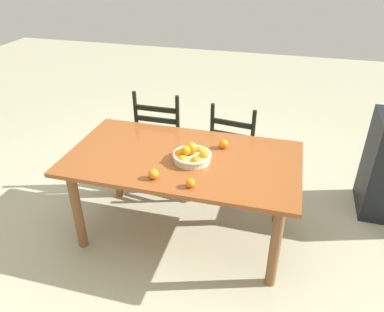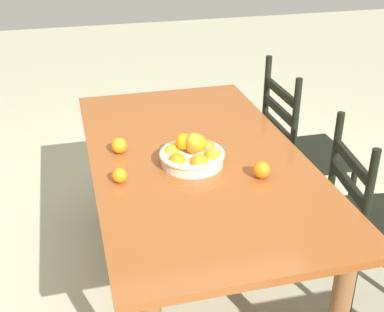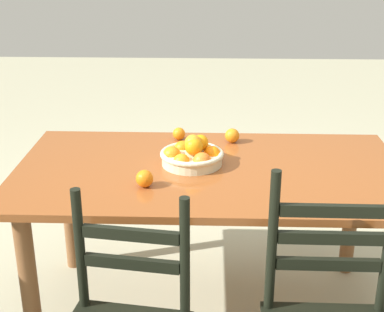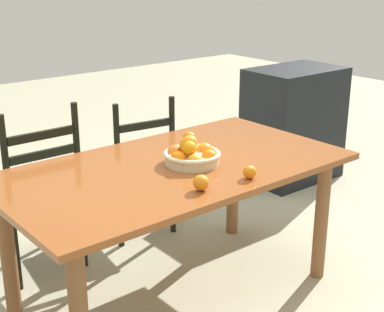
% 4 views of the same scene
% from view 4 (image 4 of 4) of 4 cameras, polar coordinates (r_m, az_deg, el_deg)
% --- Properties ---
extents(ground_plane, '(12.00, 12.00, 0.00)m').
position_cam_4_polar(ground_plane, '(3.12, -1.67, -13.91)').
color(ground_plane, '#AEAB8C').
extents(dining_table, '(1.74, 0.95, 0.75)m').
position_cam_4_polar(dining_table, '(2.82, -1.79, -2.89)').
color(dining_table, brown).
rests_on(dining_table, ground).
extents(chair_near_window, '(0.49, 0.49, 0.92)m').
position_cam_4_polar(chair_near_window, '(3.65, -5.70, -1.25)').
color(chair_near_window, black).
rests_on(chair_near_window, ground).
extents(chair_by_cabinet, '(0.46, 0.46, 0.99)m').
position_cam_4_polar(chair_by_cabinet, '(3.29, -15.60, -3.76)').
color(chair_by_cabinet, black).
rests_on(chair_by_cabinet, ground).
extents(cabinet, '(0.76, 0.51, 0.91)m').
position_cam_4_polar(cabinet, '(4.63, 10.25, 3.18)').
color(cabinet, black).
rests_on(cabinet, ground).
extents(fruit_bowl, '(0.29, 0.29, 0.14)m').
position_cam_4_polar(fruit_bowl, '(2.79, -0.07, 0.13)').
color(fruit_bowl, beige).
rests_on(fruit_bowl, dining_table).
extents(orange_loose_0, '(0.06, 0.06, 0.06)m').
position_cam_4_polar(orange_loose_0, '(2.62, 5.86, -1.63)').
color(orange_loose_0, orange).
rests_on(orange_loose_0, dining_table).
extents(orange_loose_1, '(0.07, 0.07, 0.07)m').
position_cam_4_polar(orange_loose_1, '(2.47, 0.92, -2.73)').
color(orange_loose_1, orange).
rests_on(orange_loose_1, dining_table).
extents(orange_loose_2, '(0.07, 0.07, 0.07)m').
position_cam_4_polar(orange_loose_2, '(3.09, -0.28, 1.82)').
color(orange_loose_2, orange).
rests_on(orange_loose_2, dining_table).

